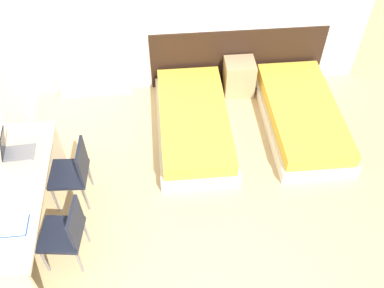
% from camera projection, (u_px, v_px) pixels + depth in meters
% --- Properties ---
extents(wall_back, '(5.31, 0.05, 2.70)m').
position_uv_depth(wall_back, '(180.00, 4.00, 5.59)').
color(wall_back, white).
rests_on(wall_back, ground_plane).
extents(headboard_panel, '(2.56, 0.03, 0.92)m').
position_uv_depth(headboard_panel, '(237.00, 58.00, 6.28)').
color(headboard_panel, black).
rests_on(headboard_panel, ground_plane).
extents(bed_near_window, '(0.97, 1.97, 0.37)m').
position_uv_depth(bed_near_window, '(194.00, 123.00, 5.76)').
color(bed_near_window, silver).
rests_on(bed_near_window, ground_plane).
extents(bed_near_door, '(0.97, 1.97, 0.37)m').
position_uv_depth(bed_near_door, '(302.00, 116.00, 5.85)').
color(bed_near_door, silver).
rests_on(bed_near_door, ground_plane).
extents(nightstand, '(0.43, 0.37, 0.54)m').
position_uv_depth(nightstand, '(239.00, 77.00, 6.27)').
color(nightstand, tan).
rests_on(nightstand, ground_plane).
extents(radiator, '(1.06, 0.12, 0.47)m').
position_uv_depth(radiator, '(95.00, 81.00, 6.26)').
color(radiator, silver).
rests_on(radiator, ground_plane).
extents(desk, '(0.60, 1.89, 0.77)m').
position_uv_depth(desk, '(20.00, 198.00, 4.45)').
color(desk, '#C6B28E').
rests_on(desk, ground_plane).
extents(chair_near_laptop, '(0.44, 0.44, 0.89)m').
position_uv_depth(chair_near_laptop, '(73.00, 171.00, 4.80)').
color(chair_near_laptop, black).
rests_on(chair_near_laptop, ground_plane).
extents(chair_near_notebook, '(0.47, 0.47, 0.89)m').
position_uv_depth(chair_near_notebook, '(66.00, 232.00, 4.28)').
color(chair_near_notebook, black).
rests_on(chair_near_notebook, ground_plane).
extents(laptop, '(0.34, 0.25, 0.33)m').
position_uv_depth(laptop, '(14.00, 150.00, 4.58)').
color(laptop, slate).
rests_on(laptop, desk).
extents(open_notebook, '(0.33, 0.23, 0.02)m').
position_uv_depth(open_notebook, '(10.00, 226.00, 4.02)').
color(open_notebook, '#1E4793').
rests_on(open_notebook, desk).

